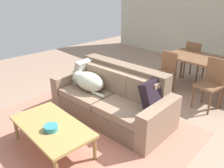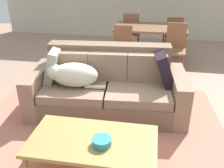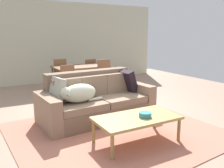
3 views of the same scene
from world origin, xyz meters
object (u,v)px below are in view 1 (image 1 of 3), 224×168
object	(u,v)px
dining_chair_near_left	(166,70)
bowl_on_coffee_table	(51,128)
coffee_table	(52,127)
dining_table	(202,61)
dog_on_left_cushion	(88,81)
couch	(113,99)
dining_chair_far_left	(194,59)
throw_pillow_by_right_arm	(154,96)
throw_pillow_by_left_arm	(85,71)
dining_chair_near_right	(211,82)

from	to	relation	value
dining_chair_near_left	bowl_on_coffee_table	bearing A→B (deg)	-88.51
coffee_table	bowl_on_coffee_table	world-z (taller)	bowl_on_coffee_table
coffee_table	dining_table	xyz separation A→B (m)	(0.43, 3.34, 0.33)
bowl_on_coffee_table	dog_on_left_cushion	bearing A→B (deg)	119.70
dining_chair_near_left	dining_table	bearing A→B (deg)	44.11
couch	coffee_table	distance (m)	1.26
bowl_on_coffee_table	dining_chair_far_left	world-z (taller)	dining_chair_far_left
couch	throw_pillow_by_right_arm	world-z (taller)	couch
coffee_table	dining_table	size ratio (longest dim) A/B	0.86
bowl_on_coffee_table	dining_chair_far_left	bearing A→B (deg)	91.85
throw_pillow_by_left_arm	coffee_table	world-z (taller)	throw_pillow_by_left_arm
throw_pillow_by_left_arm	dining_chair_near_left	size ratio (longest dim) A/B	0.54
couch	dining_chair_near_right	distance (m)	1.85
dog_on_left_cushion	dining_table	xyz separation A→B (m)	(0.96, 2.29, 0.09)
couch	dining_table	world-z (taller)	couch
dining_chair_near_left	dining_chair_far_left	bearing A→B (deg)	84.36
dining_chair_near_left	dining_chair_near_right	distance (m)	1.00
throw_pillow_by_left_arm	throw_pillow_by_right_arm	distance (m)	1.57
dining_chair_far_left	dining_table	bearing A→B (deg)	128.45
couch	dining_table	xyz separation A→B (m)	(0.51, 2.09, 0.36)
couch	coffee_table	world-z (taller)	couch
dog_on_left_cushion	dining_table	bearing A→B (deg)	62.79
throw_pillow_by_right_arm	dog_on_left_cushion	bearing A→B (deg)	-165.52
throw_pillow_by_right_arm	dining_chair_near_left	world-z (taller)	throw_pillow_by_right_arm
couch	dining_chair_far_left	world-z (taller)	dining_chair_far_left
coffee_table	dining_table	bearing A→B (deg)	82.71
dog_on_left_cushion	bowl_on_coffee_table	distance (m)	1.29
coffee_table	bowl_on_coffee_table	xyz separation A→B (m)	(0.11, -0.06, 0.07)
dog_on_left_cushion	dining_table	world-z (taller)	same
dog_on_left_cushion	throw_pillow_by_left_arm	xyz separation A→B (m)	(-0.34, 0.19, 0.04)
coffee_table	dining_chair_near_left	distance (m)	2.81
dining_chair_near_left	throw_pillow_by_right_arm	bearing A→B (deg)	-64.12
dining_chair_near_left	dining_chair_near_right	xyz separation A→B (m)	(1.00, -0.01, 0.05)
bowl_on_coffee_table	dining_table	world-z (taller)	dining_table
dining_chair_near_left	throw_pillow_by_left_arm	bearing A→B (deg)	-118.95
bowl_on_coffee_table	dining_chair_far_left	size ratio (longest dim) A/B	0.20
dog_on_left_cushion	dining_chair_near_left	distance (m)	1.82
coffee_table	dining_chair_near_right	xyz separation A→B (m)	(0.92, 2.80, 0.16)
throw_pillow_by_right_arm	dining_table	xyz separation A→B (m)	(-0.26, 1.98, 0.05)
couch	dining_chair_near_left	distance (m)	1.56
dining_chair_far_left	bowl_on_coffee_table	bearing A→B (deg)	89.78
throw_pillow_by_right_arm	dining_chair_far_left	xyz separation A→B (m)	(-0.71, 2.50, -0.12)
dining_chair_near_right	couch	bearing A→B (deg)	-118.06
throw_pillow_by_left_arm	dining_table	distance (m)	2.47
dining_chair_near_right	dining_chair_far_left	bearing A→B (deg)	136.24
bowl_on_coffee_table	dining_table	xyz separation A→B (m)	(0.32, 3.41, 0.26)
coffee_table	bowl_on_coffee_table	size ratio (longest dim) A/B	6.73
couch	dining_chair_far_left	xyz separation A→B (m)	(0.07, 2.62, 0.18)
coffee_table	dining_table	world-z (taller)	dining_table
bowl_on_coffee_table	throw_pillow_by_left_arm	bearing A→B (deg)	126.94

